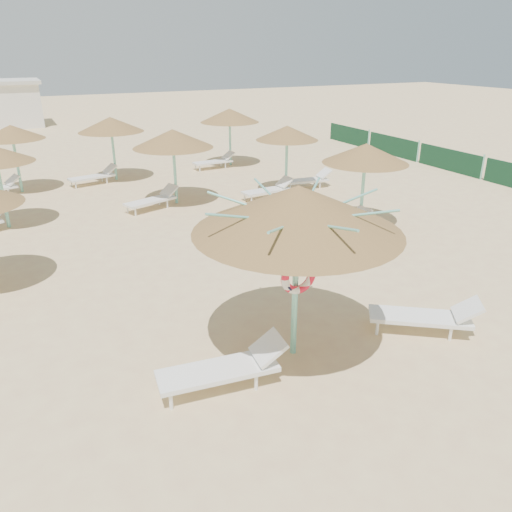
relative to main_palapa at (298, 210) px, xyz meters
name	(u,v)px	position (x,y,z in m)	size (l,w,h in m)	color
ground	(305,347)	(0.31, 0.05, -2.87)	(120.00, 120.00, 0.00)	#DEC587
main_palapa	(298,210)	(0.00, 0.00, 0.00)	(3.67, 3.67, 3.29)	#78D0BD
lounger_main_a	(226,367)	(-1.55, -0.39, -2.48)	(2.27, 0.89, 0.80)	white
lounger_main_b	(427,316)	(2.82, -0.55, -2.49)	(2.14, 1.77, 0.78)	white
palapa_field	(163,139)	(0.87, 11.16, -0.55)	(15.06, 13.12, 2.72)	#78D0BD
windbreak_fence	(450,160)	(14.31, 10.01, -2.36)	(0.08, 19.84, 1.10)	#194D32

